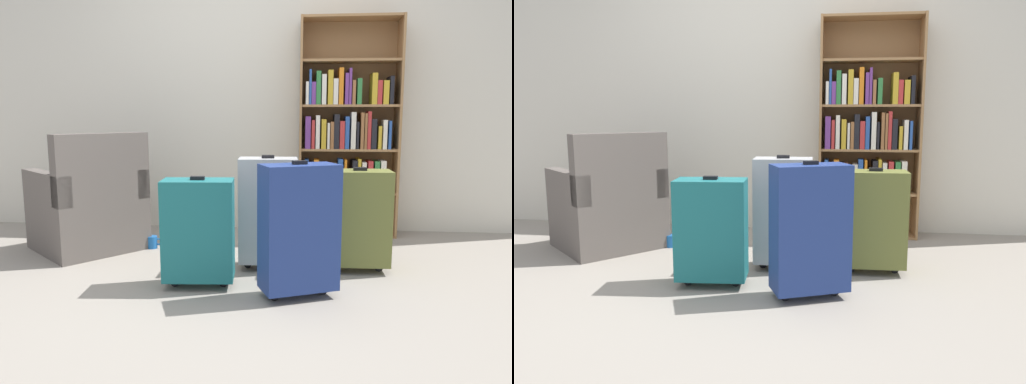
# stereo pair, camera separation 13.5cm
# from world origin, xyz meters

# --- Properties ---
(ground_plane) EXTENTS (9.86, 9.86, 0.00)m
(ground_plane) POSITION_xyz_m (0.00, 0.00, 0.00)
(ground_plane) COLOR gray
(back_wall) EXTENTS (5.64, 0.10, 2.60)m
(back_wall) POSITION_xyz_m (0.00, 1.75, 1.30)
(back_wall) COLOR beige
(back_wall) RESTS_ON ground
(bookshelf) EXTENTS (0.83, 0.27, 1.82)m
(bookshelf) POSITION_xyz_m (0.79, 1.55, 0.89)
(bookshelf) COLOR olive
(bookshelf) RESTS_ON ground
(armchair) EXTENTS (0.99, 0.99, 0.90)m
(armchair) POSITION_xyz_m (-1.20, 0.87, 0.32)
(armchair) COLOR #59514C
(armchair) RESTS_ON ground
(mug) EXTENTS (0.12, 0.08, 0.10)m
(mug) POSITION_xyz_m (-0.74, 0.94, 0.05)
(mug) COLOR #1959A5
(mug) RESTS_ON ground
(suitcase_silver) EXTENTS (0.40, 0.25, 0.77)m
(suitcase_silver) POSITION_xyz_m (0.19, 0.54, 0.40)
(suitcase_silver) COLOR #B7BABF
(suitcase_silver) RESTS_ON ground
(suitcase_navy_blue) EXTENTS (0.47, 0.36, 0.78)m
(suitcase_navy_blue) POSITION_xyz_m (0.40, 0.03, 0.40)
(suitcase_navy_blue) COLOR navy
(suitcase_navy_blue) RESTS_ON ground
(suitcase_olive) EXTENTS (0.41, 0.24, 0.69)m
(suitcase_olive) POSITION_xyz_m (0.79, 0.54, 0.36)
(suitcase_olive) COLOR brown
(suitcase_olive) RESTS_ON ground
(suitcase_teal) EXTENTS (0.44, 0.26, 0.67)m
(suitcase_teal) POSITION_xyz_m (-0.19, 0.15, 0.35)
(suitcase_teal) COLOR #19666B
(suitcase_teal) RESTS_ON ground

